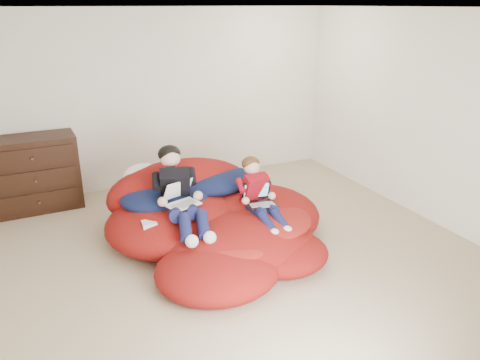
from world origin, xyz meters
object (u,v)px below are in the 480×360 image
(younger_boy, at_px, (259,192))
(older_boy, at_px, (179,189))
(dresser, at_px, (35,173))
(beanbag_pile, at_px, (216,221))
(laptop_white, at_px, (181,198))
(laptop_black, at_px, (259,198))

(younger_boy, bearing_deg, older_boy, 163.16)
(younger_boy, bearing_deg, dresser, 136.48)
(beanbag_pile, distance_m, laptop_white, 0.56)
(beanbag_pile, bearing_deg, younger_boy, -30.63)
(beanbag_pile, relative_size, laptop_white, 5.76)
(laptop_black, bearing_deg, older_boy, 161.93)
(laptop_black, bearing_deg, dresser, 136.21)
(older_boy, height_order, laptop_white, older_boy)
(laptop_white, bearing_deg, beanbag_pile, 7.89)
(dresser, relative_size, laptop_white, 2.54)
(beanbag_pile, relative_size, laptop_black, 7.23)
(dresser, relative_size, beanbag_pile, 0.44)
(older_boy, height_order, younger_boy, older_boy)
(beanbag_pile, height_order, laptop_white, beanbag_pile)
(beanbag_pile, relative_size, younger_boy, 2.89)
(laptop_black, bearing_deg, younger_boy, 90.00)
(dresser, height_order, laptop_black, dresser)
(older_boy, relative_size, laptop_black, 3.26)
(dresser, distance_m, older_boy, 2.29)
(laptop_white, height_order, laptop_black, laptop_white)
(dresser, bearing_deg, younger_boy, -43.52)
(dresser, height_order, laptop_white, dresser)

